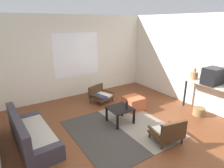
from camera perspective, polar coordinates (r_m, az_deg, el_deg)
ground_plane at (r=4.56m, az=5.91°, el=-14.81°), size 7.80×7.80×0.00m
far_wall_with_window at (r=6.57m, az=-10.75°, el=8.08°), size 5.60×0.13×2.70m
side_wall_right at (r=6.15m, az=24.33°, el=6.08°), size 0.12×6.60×2.70m
area_rug at (r=4.73m, az=2.63°, el=-13.33°), size 2.24×2.27×0.01m
couch at (r=4.44m, az=-23.23°, el=-14.03°), size 0.76×1.77×0.71m
coffee_table at (r=4.86m, az=2.46°, el=-8.04°), size 0.58×0.58×0.41m
armchair_by_window at (r=6.14m, az=-3.63°, el=-3.16°), size 0.77×0.73×0.51m
armchair_striped_foreground at (r=4.30m, az=16.58°, el=-13.73°), size 0.69×0.64×0.57m
ottoman_orange at (r=5.67m, az=6.45°, el=-5.70°), size 0.53×0.53×0.38m
console_shelf at (r=5.76m, az=26.60°, el=-0.70°), size 0.45×1.41×0.91m
crt_television at (r=5.61m, az=28.06°, el=2.16°), size 0.53×0.38×0.44m
clay_vase at (r=5.90m, az=23.45°, el=2.45°), size 0.21×0.21×0.32m
glass_bottle at (r=4.74m, az=4.43°, el=-6.31°), size 0.06×0.06×0.26m
wicker_basket at (r=5.83m, az=24.64°, el=-7.50°), size 0.32×0.32×0.22m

